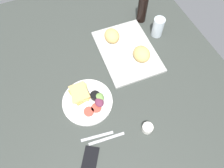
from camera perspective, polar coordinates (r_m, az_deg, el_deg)
ground_plane at (r=123.16cm, az=-1.65°, el=-0.96°), size 190.00×150.00×3.00cm
serving_tray at (r=135.11cm, az=4.12°, el=8.91°), size 46.08×34.49×1.60cm
bread_plate_near at (r=136.36cm, az=0.17°, el=12.44°), size 19.71×19.71×8.81cm
bread_plate_far at (r=128.37cm, az=8.05°, el=7.54°), size 20.63×20.63×9.25cm
plate_with_salad at (r=116.85cm, az=-6.63°, el=-4.26°), size 27.86×27.86×5.40cm
drinking_glass at (r=143.27cm, az=12.40°, el=14.88°), size 7.12×7.12×13.25cm
soda_bottle at (r=149.24cm, az=8.25°, el=19.52°), size 6.40×6.40×18.91cm
espresso_cup at (r=111.59cm, az=9.62°, el=-11.75°), size 5.60×5.60×4.00cm
fork at (r=110.99cm, az=-4.05°, el=-14.02°), size 3.71×17.03×0.50cm
knife at (r=110.46cm, az=-1.47°, el=-14.65°), size 3.10×19.05×0.50cm
cell_phone at (r=108.64cm, az=-6.09°, el=-20.22°), size 16.03×13.75×0.80cm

